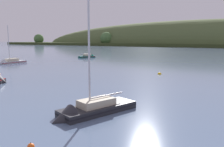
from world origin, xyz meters
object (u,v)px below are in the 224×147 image
at_px(sailboat_near_mooring, 89,57).
at_px(sailboat_midwater_white, 10,63).
at_px(mooring_buoy_off_fishing_boat, 31,147).
at_px(sailboat_far_left, 89,113).
at_px(mooring_buoy_foreground, 160,74).

relative_size(sailboat_near_mooring, sailboat_midwater_white, 0.94).
xyz_separation_m(sailboat_near_mooring, mooring_buoy_off_fishing_boat, (39.65, -67.63, -0.27)).
bearing_deg(mooring_buoy_off_fishing_boat, sailboat_far_left, 91.92).
xyz_separation_m(mooring_buoy_foreground, mooring_buoy_off_fishing_boat, (1.67, -36.41, 0.00)).
distance_m(sailboat_near_mooring, sailboat_far_left, 71.86).
relative_size(sailboat_far_left, mooring_buoy_off_fishing_boat, 22.56).
relative_size(sailboat_midwater_white, sailboat_far_left, 1.00).
bearing_deg(sailboat_near_mooring, sailboat_far_left, -123.67).
relative_size(sailboat_far_left, mooring_buoy_foreground, 14.50).
bearing_deg(mooring_buoy_foreground, sailboat_far_left, -87.20).
distance_m(sailboat_midwater_white, mooring_buoy_off_fishing_boat, 59.95).
bearing_deg(mooring_buoy_foreground, sailboat_near_mooring, 140.58).
relative_size(sailboat_midwater_white, mooring_buoy_foreground, 14.52).
relative_size(mooring_buoy_foreground, mooring_buoy_off_fishing_boat, 1.56).
distance_m(sailboat_near_mooring, mooring_buoy_foreground, 49.16).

